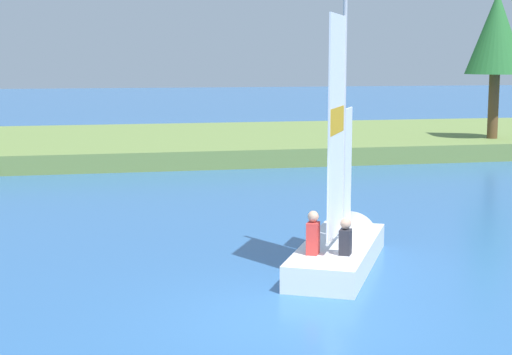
% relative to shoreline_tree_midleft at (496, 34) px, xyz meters
% --- Properties ---
extents(ground_plane, '(200.00, 200.00, 0.00)m').
position_rel_shoreline_tree_midleft_xyz_m(ground_plane, '(-13.44, -18.89, -4.93)').
color(ground_plane, '#2D609E').
extents(shore_bank, '(80.00, 12.77, 0.68)m').
position_rel_shoreline_tree_midleft_xyz_m(shore_bank, '(-13.44, 4.20, -4.59)').
color(shore_bank, olive).
rests_on(shore_bank, ground).
extents(shoreline_tree_midleft, '(2.45, 2.45, 5.99)m').
position_rel_shoreline_tree_midleft_xyz_m(shoreline_tree_midleft, '(0.00, 0.00, 0.00)').
color(shoreline_tree_midleft, brown).
rests_on(shoreline_tree_midleft, shore_bank).
extents(sailboat, '(3.21, 4.60, 5.56)m').
position_rel_shoreline_tree_midleft_xyz_m(sailboat, '(-11.62, -15.55, -4.52)').
color(sailboat, white).
rests_on(sailboat, ground).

